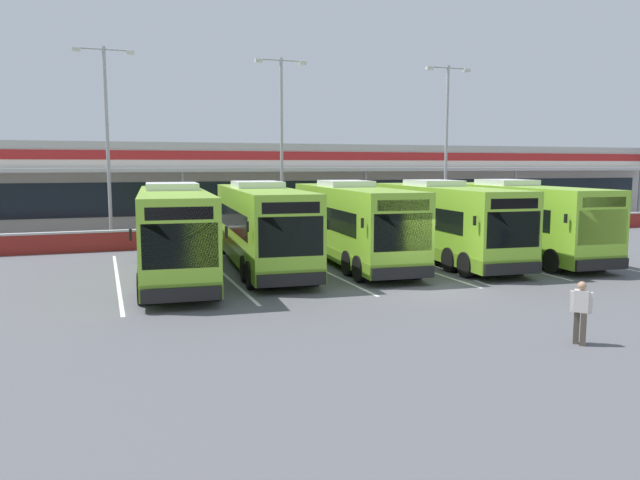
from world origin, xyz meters
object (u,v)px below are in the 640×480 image
lamp_post_east (446,138)px  lamp_post_west (107,133)px  coach_bus_right_centre (442,222)px  coach_bus_leftmost (174,233)px  pedestrian_near_bin (581,311)px  coach_bus_rightmost (516,220)px  coach_bus_left_centre (261,227)px  lamp_post_centre (282,136)px  coach_bus_centre (352,224)px

lamp_post_east → lamp_post_west: bearing=177.8°
coach_bus_right_centre → lamp_post_east: bearing=58.0°
coach_bus_right_centre → lamp_post_west: 19.16m
coach_bus_leftmost → pedestrian_near_bin: (8.58, -12.93, -0.91)m
coach_bus_rightmost → lamp_post_west: lamp_post_west is taller
coach_bus_leftmost → pedestrian_near_bin: coach_bus_leftmost is taller
coach_bus_left_centre → lamp_post_centre: bearing=69.2°
coach_bus_left_centre → coach_bus_centre: same height
coach_bus_leftmost → coach_bus_right_centre: size_ratio=1.00×
pedestrian_near_bin → lamp_post_east: lamp_post_east is taller
lamp_post_east → lamp_post_centre: bearing=175.2°
coach_bus_left_centre → coach_bus_rightmost: size_ratio=1.00×
coach_bus_right_centre → lamp_post_centre: (-4.63, 11.35, 4.50)m
pedestrian_near_bin → coach_bus_leftmost: bearing=123.6°
coach_bus_left_centre → coach_bus_rightmost: same height
coach_bus_rightmost → lamp_post_centre: bearing=126.3°
coach_bus_right_centre → lamp_post_centre: 13.06m
lamp_post_centre → lamp_post_east: 11.18m
coach_bus_right_centre → pedestrian_near_bin: size_ratio=7.60×
coach_bus_leftmost → coach_bus_left_centre: size_ratio=1.00×
coach_bus_centre → coach_bus_right_centre: (4.41, -0.60, 0.00)m
coach_bus_right_centre → coach_bus_rightmost: (3.98, -0.38, 0.00)m
coach_bus_leftmost → coach_bus_left_centre: (3.91, 1.18, 0.00)m
coach_bus_leftmost → pedestrian_near_bin: bearing=-56.4°
coach_bus_left_centre → coach_bus_rightmost: bearing=-4.9°
coach_bus_rightmost → lamp_post_centre: (-8.61, 11.73, 4.50)m
coach_bus_leftmost → lamp_post_east: size_ratio=1.12×
coach_bus_right_centre → coach_bus_rightmost: same height
coach_bus_centre → coach_bus_rightmost: 8.45m
coach_bus_centre → pedestrian_near_bin: 14.03m
lamp_post_centre → coach_bus_right_centre: bearing=-67.8°
coach_bus_right_centre → pedestrian_near_bin: (-4.01, -13.39, -0.91)m
lamp_post_east → coach_bus_left_centre: bearing=-147.4°
lamp_post_centre → lamp_post_east: same height
coach_bus_centre → pedestrian_near_bin: coach_bus_centre is taller
pedestrian_near_bin → coach_bus_left_centre: bearing=108.3°
coach_bus_rightmost → coach_bus_right_centre: bearing=174.5°
coach_bus_right_centre → coach_bus_rightmost: bearing=-5.5°
lamp_post_west → lamp_post_east: bearing=-2.2°
coach_bus_right_centre → lamp_post_east: 13.09m
coach_bus_leftmost → lamp_post_east: bearing=29.7°
coach_bus_centre → coach_bus_right_centre: size_ratio=1.00×
coach_bus_leftmost → lamp_post_east: (19.10, 10.89, 4.50)m
coach_bus_leftmost → coach_bus_centre: size_ratio=1.00×
lamp_post_west → lamp_post_east: (21.34, -0.83, 0.00)m
coach_bus_left_centre → coach_bus_right_centre: size_ratio=1.00×
coach_bus_left_centre → pedestrian_near_bin: bearing=-71.7°
lamp_post_west → lamp_post_centre: 10.20m
coach_bus_leftmost → lamp_post_west: 12.76m
coach_bus_leftmost → coach_bus_left_centre: bearing=16.8°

